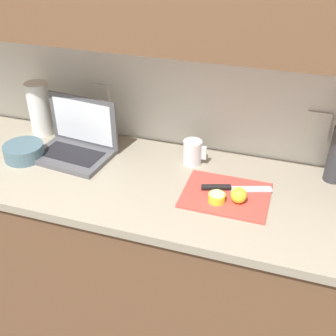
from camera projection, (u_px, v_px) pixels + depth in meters
The scene contains 10 objects.
ground_plane at pixel (134, 323), 2.18m from camera, with size 12.00×12.00×0.00m, color #564C47.
counter_unit at pixel (125, 255), 1.93m from camera, with size 2.36×0.62×0.92m.
laptop at pixel (77, 142), 1.79m from camera, with size 0.34×0.26×0.24m.
cutting_board at pixel (226, 195), 1.56m from camera, with size 0.32×0.25×0.01m, color #D1473D.
knife at pixel (224, 188), 1.58m from camera, with size 0.26×0.11×0.02m.
lemon_half_cut at pixel (217, 197), 1.52m from camera, with size 0.06×0.06×0.03m.
lemon_whole_beside at pixel (239, 195), 1.51m from camera, with size 0.06×0.06×0.06m.
measuring_cup at pixel (193, 152), 1.73m from camera, with size 0.10×0.08×0.10m.
bowl_white at pixel (24, 151), 1.78m from camera, with size 0.17×0.17×0.06m.
paper_towel_roll at pixel (40, 109), 1.92m from camera, with size 0.10×0.10×0.25m.
Camera 1 is at (0.60, -1.28, 1.86)m, focal length 45.00 mm.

